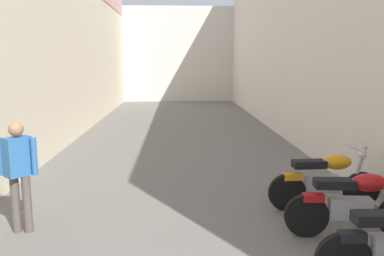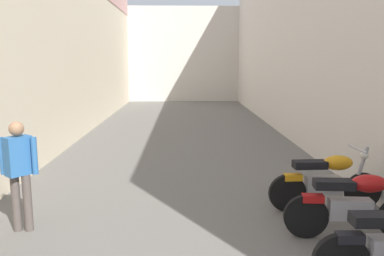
# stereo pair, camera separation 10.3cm
# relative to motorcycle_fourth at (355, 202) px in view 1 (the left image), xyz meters

# --- Properties ---
(ground_plane) EXTENTS (38.99, 38.99, 0.00)m
(ground_plane) POSITION_rel_motorcycle_fourth_xyz_m (-2.27, 4.94, -0.50)
(ground_plane) COLOR #66635E
(building_right) EXTENTS (0.45, 22.99, 7.58)m
(building_right) POSITION_rel_motorcycle_fourth_xyz_m (1.14, 6.94, 3.29)
(building_right) COLOR beige
(building_right) RESTS_ON ground
(building_far_end) EXTENTS (9.42, 2.00, 5.48)m
(building_far_end) POSITION_rel_motorcycle_fourth_xyz_m (-2.27, 19.44, 2.24)
(building_far_end) COLOR beige
(building_far_end) RESTS_ON ground
(motorcycle_fourth) EXTENTS (1.85, 0.58, 1.04)m
(motorcycle_fourth) POSITION_rel_motorcycle_fourth_xyz_m (0.00, 0.00, 0.00)
(motorcycle_fourth) COLOR black
(motorcycle_fourth) RESTS_ON ground
(motorcycle_fifth) EXTENTS (1.85, 0.58, 1.04)m
(motorcycle_fifth) POSITION_rel_motorcycle_fourth_xyz_m (0.00, 1.05, 0.00)
(motorcycle_fifth) COLOR black
(motorcycle_fifth) RESTS_ON ground
(pedestrian_further_down) EXTENTS (0.52, 0.39, 1.57)m
(pedestrian_further_down) POSITION_rel_motorcycle_fourth_xyz_m (-4.57, 0.36, 0.42)
(pedestrian_further_down) COLOR #564C47
(pedestrian_further_down) RESTS_ON ground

